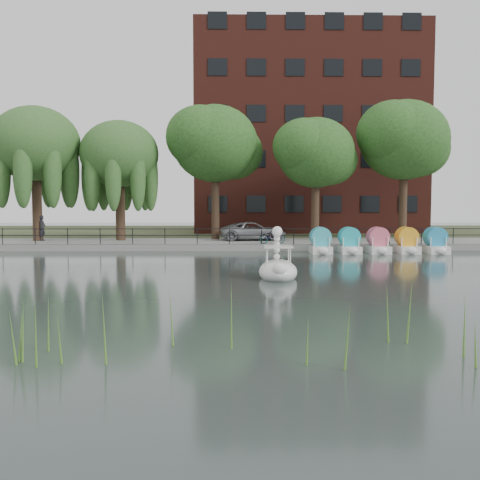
{
  "coord_description": "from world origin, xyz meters",
  "views": [
    {
      "loc": [
        0.1,
        -19.83,
        2.97
      ],
      "look_at": [
        0.5,
        4.0,
        1.3
      ],
      "focal_mm": 40.0,
      "sensor_mm": 36.0,
      "label": 1
    }
  ],
  "objects_px": {
    "minivan": "(253,230)",
    "pedestrian": "(42,226)",
    "bicycle": "(272,235)",
    "swan_boat": "(278,267)"
  },
  "relations": [
    {
      "from": "minivan",
      "to": "pedestrian",
      "type": "relative_size",
      "value": 2.61
    },
    {
      "from": "bicycle",
      "to": "swan_boat",
      "type": "distance_m",
      "value": 12.8
    },
    {
      "from": "minivan",
      "to": "pedestrian",
      "type": "bearing_deg",
      "value": 85.48
    },
    {
      "from": "pedestrian",
      "to": "swan_boat",
      "type": "relative_size",
      "value": 0.79
    },
    {
      "from": "minivan",
      "to": "swan_boat",
      "type": "relative_size",
      "value": 2.06
    },
    {
      "from": "pedestrian",
      "to": "swan_boat",
      "type": "xyz_separation_m",
      "value": [
        14.6,
        -15.41,
        -0.95
      ]
    },
    {
      "from": "minivan",
      "to": "pedestrian",
      "type": "xyz_separation_m",
      "value": [
        -14.28,
        -0.24,
        0.27
      ]
    },
    {
      "from": "bicycle",
      "to": "pedestrian",
      "type": "distance_m",
      "value": 15.59
    },
    {
      "from": "minivan",
      "to": "bicycle",
      "type": "xyz_separation_m",
      "value": [
        1.07,
        -2.88,
        -0.22
      ]
    },
    {
      "from": "minivan",
      "to": "bicycle",
      "type": "distance_m",
      "value": 3.08
    }
  ]
}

